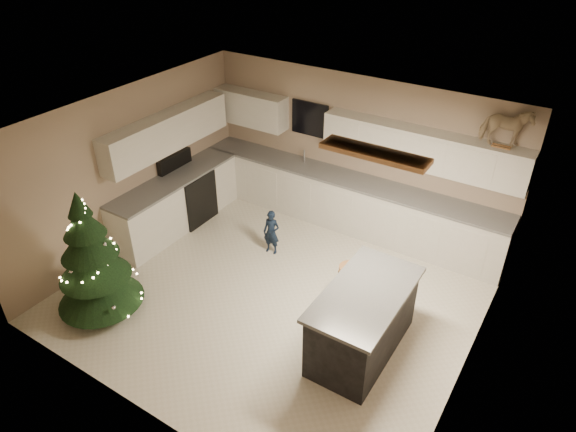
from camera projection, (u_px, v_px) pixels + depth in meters
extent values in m
plane|color=#BCB7A5|center=(275.00, 292.00, 7.58)|extent=(5.50, 5.50, 0.00)
cube|color=tan|center=(356.00, 151.00, 8.67)|extent=(5.50, 0.02, 2.60)
cube|color=tan|center=(135.00, 332.00, 5.10)|extent=(5.50, 0.02, 2.60)
cube|color=tan|center=(130.00, 168.00, 8.13)|extent=(0.02, 5.00, 2.60)
cube|color=tan|center=(482.00, 290.00, 5.64)|extent=(0.02, 5.00, 2.60)
cube|color=silver|center=(272.00, 128.00, 6.19)|extent=(5.50, 5.00, 0.02)
cube|color=#926139|center=(375.00, 153.00, 5.70)|extent=(1.25, 0.32, 0.06)
cube|color=white|center=(374.00, 156.00, 5.72)|extent=(1.15, 0.24, 0.02)
cube|color=silver|center=(345.00, 202.00, 8.91)|extent=(5.48, 0.60, 0.90)
cube|color=silver|center=(177.00, 203.00, 8.88)|extent=(0.60, 2.60, 0.90)
cube|color=slate|center=(346.00, 178.00, 8.65)|extent=(5.48, 0.62, 0.04)
cube|color=slate|center=(174.00, 179.00, 8.62)|extent=(0.62, 2.60, 0.04)
cube|color=silver|center=(251.00, 109.00, 9.26)|extent=(1.40, 0.35, 0.60)
cube|color=silver|center=(421.00, 149.00, 7.81)|extent=(3.20, 0.35, 0.60)
cube|color=silver|center=(167.00, 132.00, 8.36)|extent=(0.35, 2.60, 0.60)
cube|color=black|center=(310.00, 119.00, 8.84)|extent=(0.70, 0.04, 0.60)
cube|color=#99999E|center=(301.00, 166.00, 9.08)|extent=(0.55, 0.40, 0.06)
cylinder|color=#99999E|center=(304.00, 156.00, 9.06)|extent=(0.03, 0.03, 0.24)
cube|color=black|center=(189.00, 196.00, 9.08)|extent=(0.64, 0.75, 0.90)
cube|color=black|center=(175.00, 162.00, 8.88)|extent=(0.10, 0.75, 0.30)
cube|color=black|center=(363.00, 323.00, 6.41)|extent=(0.80, 1.60, 0.90)
cube|color=black|center=(366.00, 294.00, 6.16)|extent=(0.90, 1.70, 0.05)
cylinder|color=#926139|center=(350.00, 268.00, 7.13)|extent=(0.32, 0.32, 0.04)
cylinder|color=#926139|center=(338.00, 286.00, 7.26)|extent=(0.03, 0.03, 0.57)
cylinder|color=#926139|center=(352.00, 292.00, 7.16)|extent=(0.03, 0.03, 0.57)
cylinder|color=#926139|center=(345.00, 278.00, 7.42)|extent=(0.03, 0.03, 0.57)
cylinder|color=#926139|center=(359.00, 283.00, 7.32)|extent=(0.03, 0.03, 0.57)
cube|color=#926139|center=(348.00, 290.00, 7.34)|extent=(0.24, 0.03, 0.03)
cylinder|color=#3F2816|center=(103.00, 302.00, 7.21)|extent=(0.10, 0.10, 0.26)
cone|color=#153514|center=(98.00, 283.00, 7.03)|extent=(1.16, 1.16, 0.60)
cone|color=#153514|center=(92.00, 261.00, 6.82)|extent=(0.95, 0.95, 0.51)
cone|color=#153514|center=(87.00, 240.00, 6.64)|extent=(0.75, 0.75, 0.47)
cone|color=#153514|center=(82.00, 221.00, 6.48)|extent=(0.54, 0.54, 0.43)
cone|color=#153514|center=(78.00, 204.00, 6.35)|extent=(0.31, 0.31, 0.34)
sphere|color=#FFD88C|center=(132.00, 314.00, 6.89)|extent=(0.03, 0.03, 0.03)
sphere|color=#FFD88C|center=(141.00, 300.00, 7.06)|extent=(0.03, 0.03, 0.03)
sphere|color=#FFD88C|center=(143.00, 286.00, 7.23)|extent=(0.03, 0.03, 0.03)
sphere|color=#FFD88C|center=(138.00, 275.00, 7.37)|extent=(0.03, 0.03, 0.03)
sphere|color=#FFD88C|center=(128.00, 267.00, 7.46)|extent=(0.03, 0.03, 0.03)
sphere|color=#FFD88C|center=(114.00, 262.00, 7.48)|extent=(0.03, 0.03, 0.03)
sphere|color=#FFD88C|center=(99.00, 260.00, 7.43)|extent=(0.03, 0.03, 0.03)
sphere|color=#FFD88C|center=(84.00, 262.00, 7.32)|extent=(0.03, 0.03, 0.03)
sphere|color=#FFD88C|center=(72.00, 266.00, 7.16)|extent=(0.03, 0.03, 0.03)
sphere|color=#FFD88C|center=(63.00, 272.00, 6.98)|extent=(0.03, 0.03, 0.03)
sphere|color=#FFD88C|center=(60.00, 278.00, 6.81)|extent=(0.03, 0.03, 0.03)
sphere|color=#FFD88C|center=(62.00, 282.00, 6.66)|extent=(0.03, 0.03, 0.03)
sphere|color=#FFD88C|center=(70.00, 284.00, 6.56)|extent=(0.03, 0.03, 0.03)
sphere|color=#FFD88C|center=(80.00, 282.00, 6.51)|extent=(0.03, 0.03, 0.03)
sphere|color=#FFD88C|center=(92.00, 278.00, 6.51)|extent=(0.03, 0.03, 0.03)
sphere|color=#FFD88C|center=(103.00, 271.00, 6.56)|extent=(0.03, 0.03, 0.03)
sphere|color=#FFD88C|center=(111.00, 262.00, 6.64)|extent=(0.03, 0.03, 0.03)
sphere|color=#FFD88C|center=(115.00, 253.00, 6.73)|extent=(0.03, 0.03, 0.03)
sphere|color=#FFD88C|center=(114.00, 245.00, 6.81)|extent=(0.03, 0.03, 0.03)
sphere|color=#FFD88C|center=(110.00, 238.00, 6.87)|extent=(0.03, 0.03, 0.03)
sphere|color=#FFD88C|center=(103.00, 232.00, 6.89)|extent=(0.03, 0.03, 0.03)
sphere|color=#FFD88C|center=(94.00, 229.00, 6.87)|extent=(0.03, 0.03, 0.03)
sphere|color=#FFD88C|center=(85.00, 228.00, 6.82)|extent=(0.03, 0.03, 0.03)
sphere|color=#FFD88C|center=(77.00, 228.00, 6.74)|extent=(0.03, 0.03, 0.03)
sphere|color=#FFD88C|center=(71.00, 228.00, 6.64)|extent=(0.03, 0.03, 0.03)
sphere|color=#FFD88C|center=(68.00, 229.00, 6.54)|extent=(0.03, 0.03, 0.03)
sphere|color=#FFD88C|center=(68.00, 229.00, 6.46)|extent=(0.03, 0.03, 0.03)
sphere|color=#FFD88C|center=(70.00, 228.00, 6.39)|extent=(0.03, 0.03, 0.03)
sphere|color=#FFD88C|center=(73.00, 226.00, 6.35)|extent=(0.03, 0.03, 0.03)
sphere|color=#FFD88C|center=(78.00, 223.00, 6.33)|extent=(0.03, 0.03, 0.03)
sphere|color=#FFD88C|center=(81.00, 218.00, 6.33)|extent=(0.03, 0.03, 0.03)
sphere|color=#FFD88C|center=(84.00, 213.00, 6.34)|extent=(0.03, 0.03, 0.03)
sphere|color=#FFD88C|center=(85.00, 208.00, 6.35)|extent=(0.03, 0.03, 0.03)
sphere|color=#FFD88C|center=(84.00, 204.00, 6.35)|extent=(0.03, 0.03, 0.03)
sphere|color=#FFD88C|center=(82.00, 200.00, 6.35)|extent=(0.03, 0.03, 0.03)
sphere|color=silver|center=(124.00, 301.00, 6.85)|extent=(0.06, 0.06, 0.06)
sphere|color=silver|center=(103.00, 256.00, 7.28)|extent=(0.06, 0.06, 0.06)
sphere|color=silver|center=(68.00, 268.00, 6.63)|extent=(0.06, 0.06, 0.06)
sphere|color=silver|center=(103.00, 245.00, 6.62)|extent=(0.06, 0.06, 0.06)
sphere|color=silver|center=(83.00, 221.00, 6.63)|extent=(0.06, 0.06, 0.06)
sphere|color=silver|center=(76.00, 211.00, 6.36)|extent=(0.06, 0.06, 0.06)
imported|color=black|center=(271.00, 232.00, 8.24)|extent=(0.30, 0.22, 0.76)
cube|color=#926139|center=(501.00, 148.00, 7.11)|extent=(0.26, 0.02, 0.02)
cube|color=#926139|center=(502.00, 145.00, 7.17)|extent=(0.26, 0.02, 0.02)
imported|color=#D0AF82|center=(506.00, 127.00, 6.98)|extent=(0.71, 0.48, 0.55)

